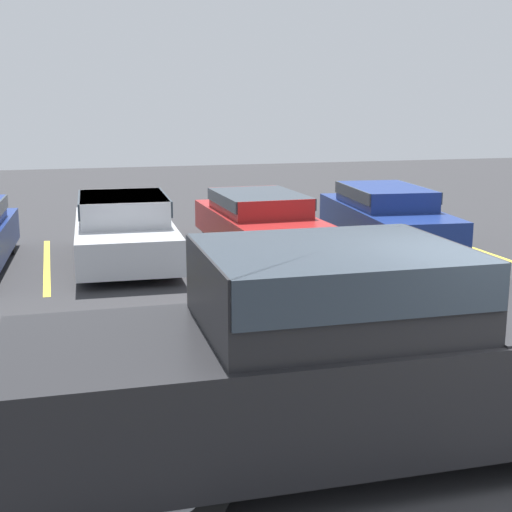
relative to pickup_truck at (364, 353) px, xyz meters
name	(u,v)px	position (x,y,z in m)	size (l,w,h in m)	color
stall_stripe_b	(47,264)	(-2.70, 8.56, -0.93)	(0.12, 4.87, 0.01)	yellow
stall_stripe_c	(196,255)	(0.21, 8.56, -0.93)	(0.12, 4.87, 0.01)	yellow
stall_stripe_d	(330,248)	(3.13, 8.56, -0.93)	(0.12, 4.87, 0.01)	yellow
stall_stripe_e	(451,240)	(6.05, 8.56, -0.93)	(0.12, 4.87, 0.01)	yellow
pickup_truck	(364,353)	(0.00, 0.00, 0.00)	(6.11, 2.07, 1.88)	black
parked_sedan_b	(124,227)	(-1.23, 8.38, -0.25)	(2.02, 4.44, 1.30)	#B7BABF
parked_sedan_c	(260,220)	(1.61, 8.70, -0.29)	(1.84, 4.69, 1.21)	maroon
parked_sedan_d	(386,213)	(4.49, 8.72, -0.27)	(2.19, 4.92, 1.25)	navy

